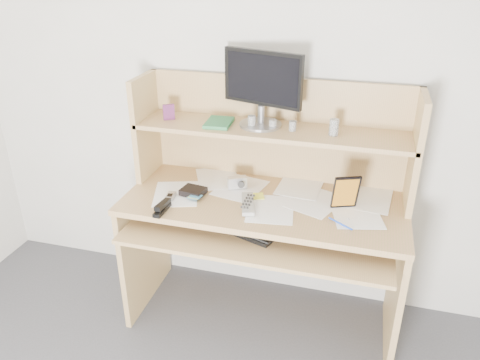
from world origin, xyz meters
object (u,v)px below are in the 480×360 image
(desk, at_px, (267,203))
(keyboard, at_px, (239,226))
(game_case, at_px, (346,192))
(tv_remote, at_px, (248,204))
(monitor, at_px, (262,86))

(desk, xyz_separation_m, keyboard, (-0.09, -0.21, -0.03))
(desk, height_order, game_case, desk)
(tv_remote, relative_size, monitor, 0.50)
(tv_remote, bearing_deg, keyboard, -142.13)
(game_case, relative_size, monitor, 0.43)
(desk, height_order, monitor, monitor)
(keyboard, xyz_separation_m, game_case, (0.49, 0.14, 0.18))
(desk, xyz_separation_m, monitor, (-0.06, 0.11, 0.58))
(keyboard, height_order, game_case, game_case)
(tv_remote, height_order, game_case, game_case)
(keyboard, height_order, monitor, monitor)
(desk, relative_size, tv_remote, 6.78)
(monitor, bearing_deg, desk, -42.22)
(tv_remote, xyz_separation_m, monitor, (-0.00, 0.27, 0.51))
(keyboard, distance_m, tv_remote, 0.12)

